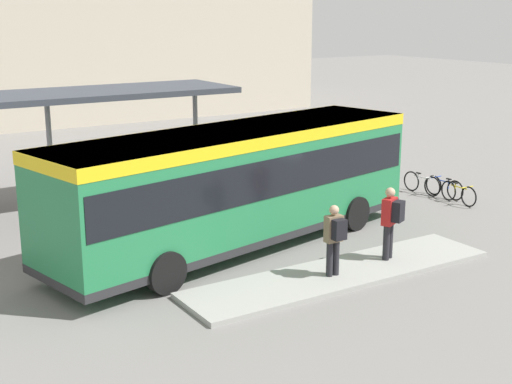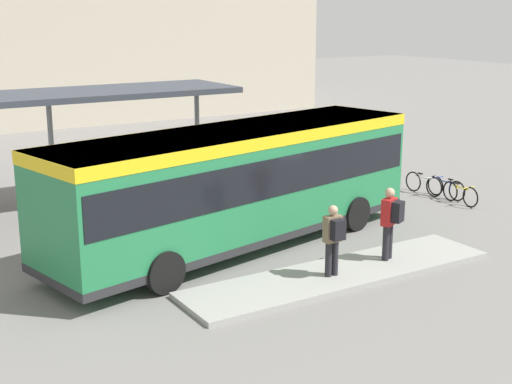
{
  "view_description": "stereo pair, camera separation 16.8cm",
  "coord_description": "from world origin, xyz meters",
  "px_view_note": "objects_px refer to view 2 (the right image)",
  "views": [
    {
      "loc": [
        -8.97,
        -15.14,
        5.94
      ],
      "look_at": [
        0.53,
        0.0,
        1.38
      ],
      "focal_mm": 50.0,
      "sensor_mm": 36.0,
      "label": 1
    },
    {
      "loc": [
        -8.83,
        -15.23,
        5.94
      ],
      "look_at": [
        0.53,
        0.0,
        1.38
      ],
      "focal_mm": 50.0,
      "sensor_mm": 36.0,
      "label": 2
    }
  ],
  "objects_px": {
    "bicycle_blue": "(446,188)",
    "bicycle_white": "(424,184)",
    "pedestrian_waiting": "(391,219)",
    "pedestrian_companion": "(334,236)",
    "city_bus": "(238,179)",
    "bicycle_yellow": "(460,194)"
  },
  "relations": [
    {
      "from": "bicycle_yellow",
      "to": "bicycle_blue",
      "type": "distance_m",
      "value": 0.79
    },
    {
      "from": "bicycle_yellow",
      "to": "bicycle_blue",
      "type": "height_order",
      "value": "bicycle_blue"
    },
    {
      "from": "pedestrian_waiting",
      "to": "city_bus",
      "type": "bearing_deg",
      "value": 13.64
    },
    {
      "from": "city_bus",
      "to": "pedestrian_waiting",
      "type": "xyz_separation_m",
      "value": [
        2.4,
        -3.07,
        -0.67
      ]
    },
    {
      "from": "pedestrian_waiting",
      "to": "bicycle_white",
      "type": "relative_size",
      "value": 1.1
    },
    {
      "from": "bicycle_yellow",
      "to": "bicycle_blue",
      "type": "xyz_separation_m",
      "value": [
        0.18,
        0.77,
        0.01
      ]
    },
    {
      "from": "pedestrian_companion",
      "to": "bicycle_blue",
      "type": "height_order",
      "value": "pedestrian_companion"
    },
    {
      "from": "pedestrian_waiting",
      "to": "bicycle_blue",
      "type": "relative_size",
      "value": 1.14
    },
    {
      "from": "pedestrian_companion",
      "to": "bicycle_white",
      "type": "relative_size",
      "value": 1.03
    },
    {
      "from": "bicycle_blue",
      "to": "pedestrian_waiting",
      "type": "bearing_deg",
      "value": 119.77
    },
    {
      "from": "pedestrian_waiting",
      "to": "bicycle_blue",
      "type": "distance_m",
      "value": 7.01
    },
    {
      "from": "pedestrian_companion",
      "to": "city_bus",
      "type": "bearing_deg",
      "value": 10.52
    },
    {
      "from": "pedestrian_waiting",
      "to": "bicycle_white",
      "type": "height_order",
      "value": "pedestrian_waiting"
    },
    {
      "from": "pedestrian_companion",
      "to": "bicycle_white",
      "type": "xyz_separation_m",
      "value": [
        7.44,
        4.73,
        -0.72
      ]
    },
    {
      "from": "pedestrian_companion",
      "to": "bicycle_yellow",
      "type": "relative_size",
      "value": 1.08
    },
    {
      "from": "bicycle_yellow",
      "to": "bicycle_white",
      "type": "height_order",
      "value": "bicycle_white"
    },
    {
      "from": "bicycle_blue",
      "to": "bicycle_white",
      "type": "distance_m",
      "value": 0.81
    },
    {
      "from": "city_bus",
      "to": "bicycle_white",
      "type": "distance_m",
      "value": 8.26
    },
    {
      "from": "pedestrian_waiting",
      "to": "bicycle_yellow",
      "type": "relative_size",
      "value": 1.16
    },
    {
      "from": "pedestrian_waiting",
      "to": "pedestrian_companion",
      "type": "relative_size",
      "value": 1.07
    },
    {
      "from": "pedestrian_waiting",
      "to": "pedestrian_companion",
      "type": "height_order",
      "value": "pedestrian_waiting"
    },
    {
      "from": "city_bus",
      "to": "pedestrian_companion",
      "type": "xyz_separation_m",
      "value": [
        0.55,
        -3.25,
        -0.74
      ]
    }
  ]
}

